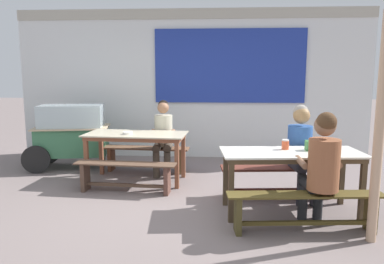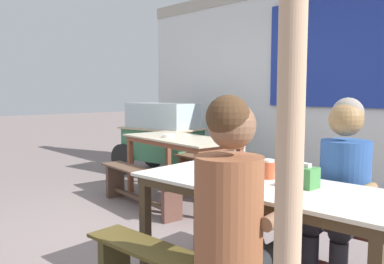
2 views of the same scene
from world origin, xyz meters
name	(u,v)px [view 2 (image 2 of 2)]	position (x,y,z in m)	size (l,w,h in m)	color
ground_plane	(156,235)	(0.00, 0.00, 0.00)	(40.00, 40.00, 0.00)	slate
backdrop_wall	(322,75)	(0.03, 2.81, 1.54)	(7.00, 0.23, 2.94)	silver
dining_table_far	(181,144)	(-0.77, 0.98, 0.69)	(1.61, 0.83, 0.77)	#C3B798
dining_table_near	(262,196)	(1.40, -0.24, 0.69)	(1.74, 0.84, 0.77)	white
bench_far_back	(216,170)	(-0.73, 1.55, 0.29)	(1.51, 0.39, 0.43)	brown
bench_far_front	(141,184)	(-0.81, 0.40, 0.28)	(1.47, 0.37, 0.43)	brown
bench_near_back	(304,233)	(1.34, 0.33, 0.30)	(1.59, 0.45, 0.43)	#5D2B21
food_cart	(162,134)	(-2.11, 1.74, 0.65)	(1.69, 0.99, 1.14)	#3B764F
person_right_near_table	(342,182)	(1.63, 0.29, 0.73)	(0.48, 0.58, 1.28)	#29272F
person_near_front	(236,211)	(1.62, -0.74, 0.75)	(0.46, 0.57, 1.31)	black
person_center_facing	(229,143)	(-0.41, 1.45, 0.70)	(0.43, 0.57, 1.25)	#40382E
tissue_box	(306,177)	(1.64, -0.16, 0.83)	(0.12, 0.11, 0.14)	#418543
condiment_jar	(268,169)	(1.34, -0.12, 0.83)	(0.09, 0.09, 0.12)	#D2522F
soup_bowl	(169,136)	(-0.88, 0.88, 0.79)	(0.15, 0.15, 0.04)	silver
wooden_support_post	(290,142)	(2.09, -1.00, 1.15)	(0.10, 0.10, 2.30)	tan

